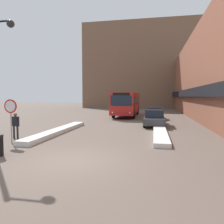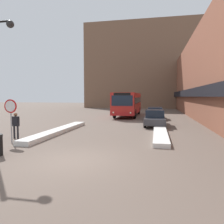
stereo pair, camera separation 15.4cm
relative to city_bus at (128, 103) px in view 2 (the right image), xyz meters
name	(u,v)px [view 2 (the right image)]	position (x,y,z in m)	size (l,w,h in m)	color
ground_plane	(73,160)	(0.41, -20.81, -1.69)	(160.00, 160.00, 0.00)	#66564C
building_row_right	(206,79)	(10.39, 3.19, 3.38)	(5.50, 60.00, 10.16)	brown
building_backdrop_far	(142,67)	(0.41, 22.93, 7.92)	(26.00, 8.00, 19.23)	brown
snow_bank_left	(59,131)	(-3.19, -14.51, -1.55)	(0.90, 9.05, 0.28)	silver
snow_bank_right	(160,134)	(4.01, -14.27, -1.56)	(0.90, 7.49, 0.25)	silver
city_bus	(128,103)	(0.00, 0.00, 0.00)	(2.74, 10.56, 3.07)	red
parked_car_front	(155,118)	(3.61, -9.19, -0.96)	(1.82, 4.74, 1.44)	#38383D
parked_car_back	(155,113)	(3.61, -3.16, -1.00)	(1.83, 4.43, 1.36)	black
stop_sign	(11,111)	(-4.25, -18.31, 0.10)	(0.76, 0.08, 2.46)	gray
pedestrian	(16,123)	(-4.81, -17.11, -0.72)	(0.52, 0.27, 1.61)	#232328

